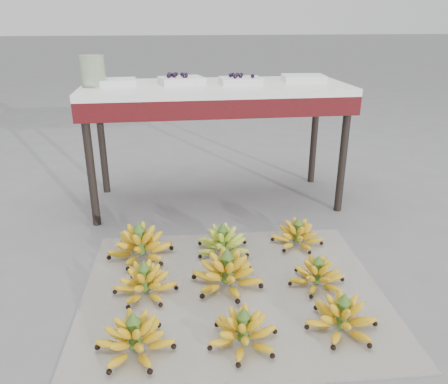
{
  "coord_description": "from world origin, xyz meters",
  "views": [
    {
      "loc": [
        -0.23,
        -1.61,
        1.08
      ],
      "look_at": [
        0.04,
        0.29,
        0.31
      ],
      "focal_mm": 35.0,
      "sensor_mm": 36.0,
      "label": 1
    }
  ],
  "objects": [
    {
      "name": "ground",
      "position": [
        0.0,
        0.0,
        0.0
      ],
      "size": [
        60.0,
        60.0,
        0.0
      ],
      "primitive_type": "plane",
      "color": "slate",
      "rests_on": "ground"
    },
    {
      "name": "newspaper_mat",
      "position": [
        0.02,
        -0.07,
        0.0
      ],
      "size": [
        1.3,
        1.11,
        0.01
      ],
      "primitive_type": "cube",
      "rotation": [
        0.0,
        0.0,
        -0.05
      ],
      "color": "silver",
      "rests_on": "ground"
    },
    {
      "name": "bunch_front_left",
      "position": [
        -0.37,
        -0.39,
        0.06
      ],
      "size": [
        0.34,
        0.34,
        0.16
      ],
      "rotation": [
        0.0,
        0.0,
        -0.33
      ],
      "color": "gold",
      "rests_on": "newspaper_mat"
    },
    {
      "name": "bunch_front_center",
      "position": [
        0.01,
        -0.4,
        0.06
      ],
      "size": [
        0.26,
        0.26,
        0.15
      ],
      "rotation": [
        0.0,
        0.0,
        -0.04
      ],
      "color": "gold",
      "rests_on": "newspaper_mat"
    },
    {
      "name": "bunch_front_right",
      "position": [
        0.38,
        -0.38,
        0.06
      ],
      "size": [
        0.29,
        0.29,
        0.16
      ],
      "rotation": [
        0.0,
        0.0,
        -0.11
      ],
      "color": "gold",
      "rests_on": "newspaper_mat"
    },
    {
      "name": "bunch_mid_left",
      "position": [
        -0.34,
        -0.05,
        0.06
      ],
      "size": [
        0.29,
        0.29,
        0.16
      ],
      "rotation": [
        0.0,
        0.0,
        -0.15
      ],
      "color": "gold",
      "rests_on": "newspaper_mat"
    },
    {
      "name": "bunch_mid_center",
      "position": [
        0.0,
        -0.04,
        0.07
      ],
      "size": [
        0.38,
        0.38,
        0.18
      ],
      "rotation": [
        0.0,
        0.0,
        0.3
      ],
      "color": "gold",
      "rests_on": "newspaper_mat"
    },
    {
      "name": "bunch_mid_right",
      "position": [
        0.39,
        -0.08,
        0.06
      ],
      "size": [
        0.3,
        0.3,
        0.15
      ],
      "rotation": [
        0.0,
        0.0,
        -0.33
      ],
      "color": "gold",
      "rests_on": "newspaper_mat"
    },
    {
      "name": "bunch_back_left",
      "position": [
        -0.37,
        0.26,
        0.07
      ],
      "size": [
        0.31,
        0.31,
        0.19
      ],
      "rotation": [
        0.0,
        0.0,
        -0.03
      ],
      "color": "gold",
      "rests_on": "newspaper_mat"
    },
    {
      "name": "bunch_back_center",
      "position": [
        0.03,
        0.25,
        0.06
      ],
      "size": [
        0.29,
        0.29,
        0.16
      ],
      "rotation": [
        0.0,
        0.0,
        0.09
      ],
      "color": "#8DB735",
      "rests_on": "newspaper_mat"
    },
    {
      "name": "bunch_back_right",
      "position": [
        0.41,
        0.28,
        0.06
      ],
      "size": [
        0.32,
        0.32,
        0.15
      ],
      "rotation": [
        0.0,
        0.0,
        0.32
      ],
      "color": "gold",
      "rests_on": "newspaper_mat"
    },
    {
      "name": "vendor_table",
      "position": [
        0.07,
        0.92,
        0.64
      ],
      "size": [
        1.51,
        0.6,
        0.73
      ],
      "color": "black",
      "rests_on": "ground"
    },
    {
      "name": "tray_far_left",
      "position": [
        -0.49,
        0.95,
        0.74
      ],
      "size": [
        0.23,
        0.18,
        0.04
      ],
      "color": "silver",
      "rests_on": "vendor_table"
    },
    {
      "name": "tray_left",
      "position": [
        -0.12,
        0.95,
        0.75
      ],
      "size": [
        0.28,
        0.22,
        0.06
      ],
      "color": "silver",
      "rests_on": "vendor_table"
    },
    {
      "name": "tray_right",
      "position": [
        0.22,
        0.9,
        0.75
      ],
      "size": [
        0.24,
        0.17,
        0.06
      ],
      "color": "silver",
      "rests_on": "vendor_table"
    },
    {
      "name": "tray_far_right",
      "position": [
        0.61,
        0.95,
        0.74
      ],
      "size": [
        0.26,
        0.2,
        0.04
      ],
      "color": "silver",
      "rests_on": "vendor_table"
    },
    {
      "name": "glass_jar",
      "position": [
        -0.6,
        0.92,
        0.81
      ],
      "size": [
        0.14,
        0.14,
        0.17
      ],
      "primitive_type": "cylinder",
      "rotation": [
        0.0,
        0.0,
        0.04
      ],
      "color": "beige",
      "rests_on": "vendor_table"
    }
  ]
}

